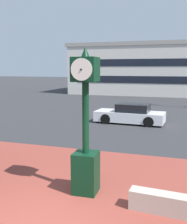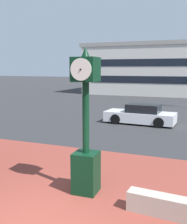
% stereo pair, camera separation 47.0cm
% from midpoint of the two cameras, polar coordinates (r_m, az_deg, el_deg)
% --- Properties ---
extents(plaza_brick_paving, '(44.00, 9.95, 0.01)m').
position_cam_midpoint_polar(plaza_brick_paving, '(7.53, -8.96, -18.94)').
color(plaza_brick_paving, brown).
rests_on(plaza_brick_paving, ground).
extents(street_clock, '(0.69, 0.77, 4.11)m').
position_cam_midpoint_polar(street_clock, '(7.68, -3.39, -4.62)').
color(street_clock, black).
rests_on(street_clock, ground).
extents(car_street_near, '(4.50, 1.98, 1.28)m').
position_cam_midpoint_polar(car_street_near, '(17.90, 6.92, -0.52)').
color(car_street_near, silver).
rests_on(car_street_near, ground).
extents(civic_building, '(30.39, 10.33, 6.85)m').
position_cam_midpoint_polar(civic_building, '(39.65, 17.76, 8.50)').
color(civic_building, beige).
rests_on(civic_building, ground).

